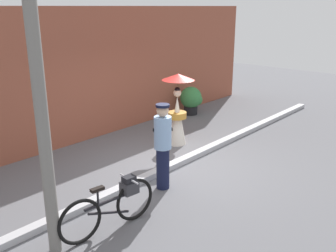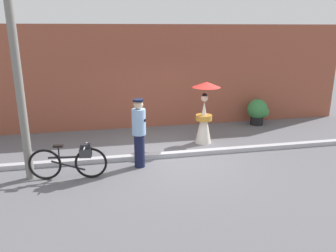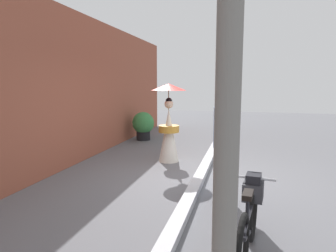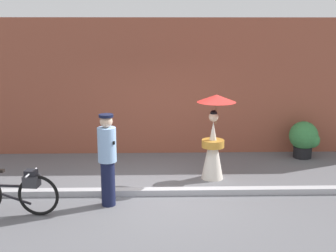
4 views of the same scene
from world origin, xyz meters
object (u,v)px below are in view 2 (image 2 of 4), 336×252
object	(u,v)px
person_officer	(139,131)
utility_pole	(18,75)
bicycle_near_officer	(71,161)
person_with_parasol	(204,112)
potted_plant_by_door	(258,111)

from	to	relation	value
person_officer	utility_pole	distance (m)	2.97
bicycle_near_officer	person_officer	xyz separation A→B (m)	(1.61, 0.38, 0.49)
bicycle_near_officer	person_with_parasol	xyz separation A→B (m)	(3.75, 1.82, 0.51)
bicycle_near_officer	potted_plant_by_door	distance (m)	7.08
person_officer	potted_plant_by_door	bearing A→B (deg)	32.26
bicycle_near_officer	person_with_parasol	bearing A→B (deg)	25.86
potted_plant_by_door	utility_pole	xyz separation A→B (m)	(-7.21, -3.11, 1.89)
person_officer	potted_plant_by_door	distance (m)	5.50
bicycle_near_officer	potted_plant_by_door	xyz separation A→B (m)	(6.25, 3.31, 0.07)
potted_plant_by_door	utility_pole	distance (m)	8.08
bicycle_near_officer	person_with_parasol	size ratio (longest dim) A/B	0.95
person_with_parasol	utility_pole	world-z (taller)	utility_pole
potted_plant_by_door	person_officer	bearing A→B (deg)	-147.74
bicycle_near_officer	person_officer	bearing A→B (deg)	13.27
person_with_parasol	potted_plant_by_door	size ratio (longest dim) A/B	1.98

